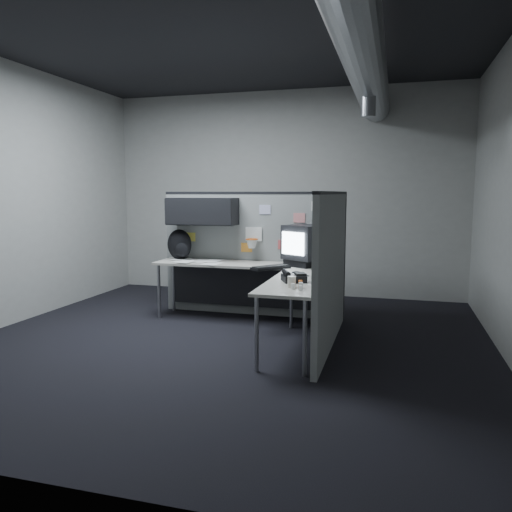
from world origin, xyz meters
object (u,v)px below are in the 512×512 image
(monitor, at_px, (305,245))
(phone, at_px, (293,277))
(keyboard, at_px, (271,268))
(backpack, at_px, (180,245))
(desk, at_px, (257,277))

(monitor, distance_m, phone, 1.14)
(monitor, height_order, keyboard, monitor)
(keyboard, bearing_deg, backpack, 156.36)
(phone, bearing_deg, monitor, 79.58)
(desk, distance_m, keyboard, 0.27)
(desk, relative_size, phone, 7.45)
(phone, bearing_deg, desk, 112.09)
(monitor, xyz_separation_m, backpack, (-1.70, 0.09, -0.06))
(desk, bearing_deg, monitor, 27.84)
(monitor, relative_size, backpack, 1.46)
(monitor, height_order, phone, monitor)
(keyboard, bearing_deg, monitor, 44.82)
(backpack, bearing_deg, keyboard, -37.67)
(keyboard, height_order, backpack, backpack)
(desk, height_order, backpack, backpack)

